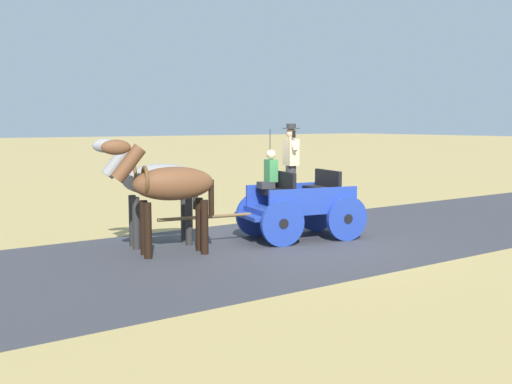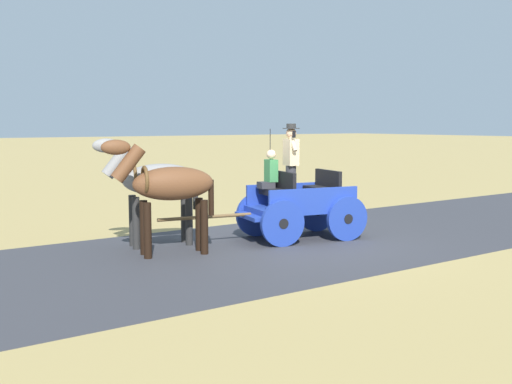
% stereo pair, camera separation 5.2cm
% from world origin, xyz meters
% --- Properties ---
extents(ground_plane, '(200.00, 200.00, 0.00)m').
position_xyz_m(ground_plane, '(0.00, 0.00, 0.00)').
color(ground_plane, tan).
extents(road_surface, '(5.75, 160.00, 0.01)m').
position_xyz_m(road_surface, '(0.00, 0.00, 0.00)').
color(road_surface, '#38383D').
rests_on(road_surface, ground).
extents(horse_drawn_carriage, '(1.86, 4.51, 2.50)m').
position_xyz_m(horse_drawn_carriage, '(0.43, -0.14, 0.82)').
color(horse_drawn_carriage, '#1E3899').
rests_on(horse_drawn_carriage, ground).
extents(horse_near_side, '(0.93, 2.14, 2.21)m').
position_xyz_m(horse_near_side, '(0.57, 2.93, 1.32)').
color(horse_near_side, brown).
rests_on(horse_near_side, ground).
extents(horse_off_side, '(0.90, 2.15, 2.21)m').
position_xyz_m(horse_off_side, '(1.49, 2.74, 1.32)').
color(horse_off_side, gray).
rests_on(horse_off_side, ground).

